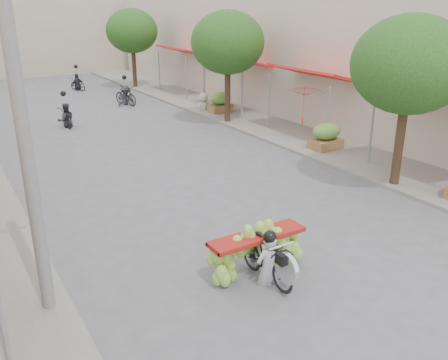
% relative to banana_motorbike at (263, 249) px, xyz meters
% --- Properties ---
extents(ground, '(120.00, 120.00, 0.00)m').
position_rel_banana_motorbike_xyz_m(ground, '(1.29, -1.84, -0.67)').
color(ground, '#5A5B60').
rests_on(ground, ground).
extents(sidewalk_right, '(4.00, 60.00, 0.12)m').
position_rel_banana_motorbike_xyz_m(sidewalk_right, '(8.29, 13.16, -0.61)').
color(sidewalk_right, gray).
rests_on(sidewalk_right, ground).
extents(shophouse_row_right, '(9.77, 40.00, 6.00)m').
position_rel_banana_motorbike_xyz_m(shophouse_row_right, '(13.29, 12.16, 2.33)').
color(shophouse_row_right, '#BEB29E').
rests_on(shophouse_row_right, ground).
extents(far_building, '(20.00, 6.00, 7.00)m').
position_rel_banana_motorbike_xyz_m(far_building, '(1.29, 36.16, 2.83)').
color(far_building, tan).
rests_on(far_building, ground).
extents(utility_pole_near, '(0.60, 0.24, 8.00)m').
position_rel_banana_motorbike_xyz_m(utility_pole_near, '(-4.11, 1.16, 3.35)').
color(utility_pole_near, slate).
rests_on(utility_pole_near, ground).
extents(street_tree_near, '(3.40, 3.40, 5.25)m').
position_rel_banana_motorbike_xyz_m(street_tree_near, '(6.69, 2.16, 3.11)').
color(street_tree_near, '#3A2719').
rests_on(street_tree_near, ground).
extents(street_tree_mid, '(3.40, 3.40, 5.25)m').
position_rel_banana_motorbike_xyz_m(street_tree_mid, '(6.69, 12.16, 3.11)').
color(street_tree_mid, '#3A2719').
rests_on(street_tree_mid, ground).
extents(street_tree_far, '(3.40, 3.40, 5.25)m').
position_rel_banana_motorbike_xyz_m(street_tree_far, '(6.69, 24.16, 3.11)').
color(street_tree_far, '#3A2719').
rests_on(street_tree_far, ground).
extents(produce_crate_mid, '(1.20, 0.88, 1.16)m').
position_rel_banana_motorbike_xyz_m(produce_crate_mid, '(7.49, 6.16, 0.04)').
color(produce_crate_mid, brown).
rests_on(produce_crate_mid, ground).
extents(produce_crate_far, '(1.20, 0.88, 1.16)m').
position_rel_banana_motorbike_xyz_m(produce_crate_far, '(7.49, 14.16, 0.04)').
color(produce_crate_far, brown).
rests_on(produce_crate_far, ground).
extents(banana_motorbike, '(2.20, 1.85, 1.98)m').
position_rel_banana_motorbike_xyz_m(banana_motorbike, '(0.00, 0.00, 0.00)').
color(banana_motorbike, black).
rests_on(banana_motorbike, ground).
extents(market_umbrella, '(2.28, 2.28, 1.59)m').
position_rel_banana_motorbike_xyz_m(market_umbrella, '(7.42, 7.48, 1.72)').
color(market_umbrella, red).
rests_on(market_umbrella, ground).
extents(pedestrian, '(1.00, 0.77, 1.78)m').
position_rel_banana_motorbike_xyz_m(pedestrian, '(7.04, 15.13, 0.34)').
color(pedestrian, silver).
rests_on(pedestrian, ground).
extents(bg_motorbike_a, '(0.80, 1.52, 1.95)m').
position_rel_banana_motorbike_xyz_m(bg_motorbike_a, '(-0.15, 15.53, 0.09)').
color(bg_motorbike_a, black).
rests_on(bg_motorbike_a, ground).
extents(bg_motorbike_b, '(1.17, 1.94, 1.95)m').
position_rel_banana_motorbike_xyz_m(bg_motorbike_b, '(4.08, 18.99, 0.15)').
color(bg_motorbike_b, black).
rests_on(bg_motorbike_b, ground).
extents(bg_motorbike_c, '(1.09, 1.56, 1.95)m').
position_rel_banana_motorbike_xyz_m(bg_motorbike_c, '(3.10, 25.40, 0.16)').
color(bg_motorbike_c, black).
rests_on(bg_motorbike_c, ground).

